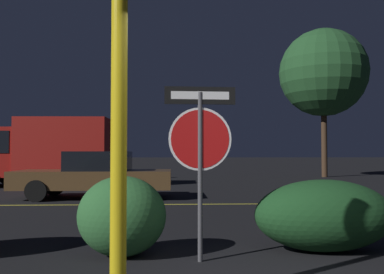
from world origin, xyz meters
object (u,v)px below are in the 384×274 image
passing_car_2 (95,175)px  tree_0 (323,73)px  hedge_bush_2 (122,216)px  delivery_truck (38,149)px  hedge_bush_3 (324,215)px  yellow_pole_left (119,144)px  stop_sign (200,138)px

passing_car_2 → tree_0: (10.83, 10.78, 5.19)m
hedge_bush_2 → delivery_truck: size_ratio=0.20×
hedge_bush_3 → passing_car_2: bearing=121.7°
yellow_pole_left → tree_0: bearing=66.0°
hedge_bush_2 → tree_0: (9.18, 18.03, 5.36)m
yellow_pole_left → passing_car_2: size_ratio=0.61×
delivery_truck → hedge_bush_2: bearing=-156.5°
hedge_bush_2 → passing_car_2: 7.44m
hedge_bush_2 → hedge_bush_3: 2.74m
tree_0 → stop_sign: bearing=-114.0°
yellow_pole_left → tree_0: tree_0 is taller
stop_sign → passing_car_2: (-2.65, 7.56, -0.84)m
hedge_bush_3 → tree_0: (6.45, 17.86, 5.39)m
stop_sign → delivery_truck: bearing=112.8°
hedge_bush_2 → passing_car_2: (-1.64, 7.25, 0.17)m
yellow_pole_left → passing_car_2: bearing=101.2°
passing_car_2 → delivery_truck: size_ratio=0.81×
hedge_bush_3 → passing_car_2: size_ratio=0.41×
hedge_bush_2 → hedge_bush_3: bearing=3.6°
yellow_pole_left → delivery_truck: yellow_pole_left is taller
stop_sign → delivery_truck: (-5.82, 12.30, -0.02)m
stop_sign → passing_car_2: bearing=106.8°
hedge_bush_3 → tree_0: size_ratio=0.23×
hedge_bush_3 → tree_0: 19.74m
hedge_bush_3 → hedge_bush_2: bearing=-176.4°
hedge_bush_3 → passing_car_2: 8.33m
hedge_bush_3 → yellow_pole_left: bearing=-137.6°
hedge_bush_3 → delivery_truck: bearing=122.6°
yellow_pole_left → hedge_bush_2: size_ratio=2.46×
yellow_pole_left → delivery_truck: 15.00m
delivery_truck → hedge_bush_3: bearing=-145.8°
stop_sign → hedge_bush_3: 2.07m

